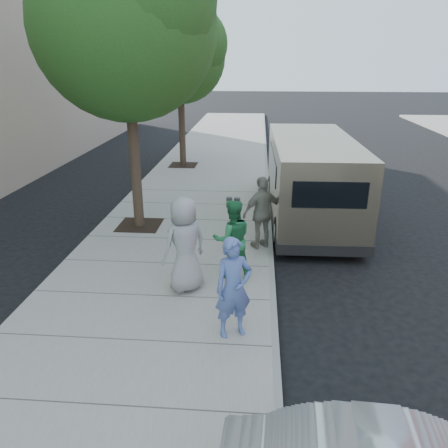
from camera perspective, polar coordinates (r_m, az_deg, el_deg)
The scene contains 11 objects.
ground at distance 10.31m, azimuth -1.87°, elevation -6.06°, with size 120.00×120.00×0.00m, color black.
sidewalk at distance 10.42m, azimuth -7.37°, elevation -5.45°, with size 5.00×60.00×0.15m, color gray.
curb_face at distance 10.22m, azimuth 6.22°, elevation -5.94°, with size 0.12×60.00×0.16m, color gray.
tree_near at distance 12.03m, azimuth -12.63°, elevation 24.61°, with size 4.62×4.60×7.53m.
tree_far at distance 19.42m, azimuth -5.70°, elevation 21.40°, with size 3.92×3.80×6.49m.
parking_meter at distance 10.20m, azimuth 1.19°, elevation 1.23°, with size 0.32×0.14×1.50m.
van at distance 13.33m, azimuth 11.26°, elevation 5.95°, with size 2.40×6.80×2.50m.
person_officer at distance 7.40m, azimuth 1.24°, elevation -8.36°, with size 0.66×0.43×1.80m, color #546DB4.
person_green_shirt at distance 9.36m, azimuth 1.10°, elevation -2.01°, with size 0.85×0.66×1.75m, color #277943.
person_gray_shirt at distance 8.83m, azimuth -5.16°, elevation -2.70°, with size 0.97×0.63×1.99m, color #99999B.
person_striped_polo at distance 10.87m, azimuth 5.02°, elevation 1.48°, with size 1.08×0.45×1.84m, color gray.
Camera 1 is at (1.06, -9.13, 4.66)m, focal length 35.00 mm.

